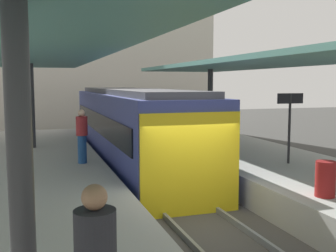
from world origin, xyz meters
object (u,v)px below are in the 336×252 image
(platform_sign, at_px, (290,112))
(passenger_mid_platform, at_px, (82,135))
(litter_bin, at_px, (325,179))
(commuter_train, at_px, (131,128))

(platform_sign, relative_size, passenger_mid_platform, 1.30)
(litter_bin, bearing_deg, platform_sign, 67.14)
(platform_sign, height_order, passenger_mid_platform, platform_sign)
(commuter_train, relative_size, passenger_mid_platform, 7.87)
(commuter_train, bearing_deg, litter_bin, -74.32)
(litter_bin, bearing_deg, passenger_mid_platform, 130.40)
(litter_bin, bearing_deg, commuter_train, 105.68)
(commuter_train, relative_size, platform_sign, 6.06)
(commuter_train, distance_m, passenger_mid_platform, 3.86)
(commuter_train, xyz_separation_m, passenger_mid_platform, (-2.29, -3.10, 0.16))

